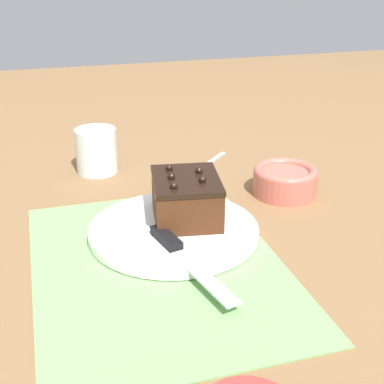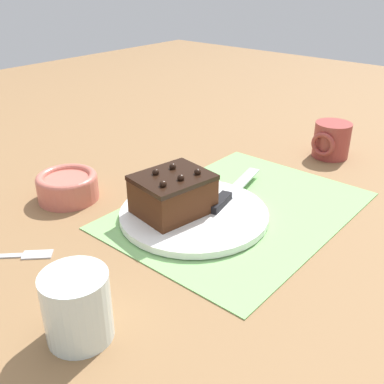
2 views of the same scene
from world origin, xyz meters
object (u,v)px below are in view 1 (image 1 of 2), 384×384
(small_bowl, at_px, (285,180))
(dessert_fork, at_px, (205,165))
(chocolate_cake, at_px, (186,198))
(serving_knife, at_px, (178,250))
(drinking_glass, at_px, (96,151))
(cake_plate, at_px, (174,230))

(small_bowl, distance_m, dessert_fork, 0.20)
(chocolate_cake, xyz_separation_m, serving_knife, (-0.10, 0.04, -0.03))
(drinking_glass, xyz_separation_m, small_bowl, (-0.21, -0.31, -0.02))
(cake_plate, xyz_separation_m, chocolate_cake, (0.02, -0.03, 0.04))
(serving_knife, height_order, dessert_fork, serving_knife)
(dessert_fork, bearing_deg, serving_knife, 111.08)
(drinking_glass, distance_m, small_bowl, 0.37)
(small_bowl, bearing_deg, drinking_glass, 56.46)
(serving_knife, distance_m, small_bowl, 0.30)
(small_bowl, height_order, dessert_fork, small_bowl)
(chocolate_cake, xyz_separation_m, drinking_glass, (0.28, 0.10, -0.01))
(cake_plate, xyz_separation_m, small_bowl, (0.10, -0.23, 0.02))
(drinking_glass, relative_size, small_bowl, 0.78)
(cake_plate, relative_size, dessert_fork, 2.22)
(small_bowl, xyz_separation_m, dessert_fork, (0.17, 0.09, -0.02))
(chocolate_cake, height_order, dessert_fork, chocolate_cake)
(serving_knife, distance_m, dessert_fork, 0.38)
(serving_knife, relative_size, drinking_glass, 2.38)
(chocolate_cake, relative_size, small_bowl, 1.22)
(cake_plate, bearing_deg, dessert_fork, -27.21)
(chocolate_cake, bearing_deg, serving_knife, 157.94)
(drinking_glass, relative_size, dessert_fork, 0.75)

